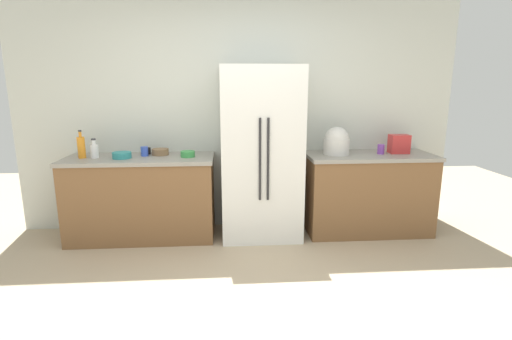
# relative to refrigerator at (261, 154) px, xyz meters

# --- Properties ---
(ground_plane) EXTENTS (9.80, 9.80, 0.00)m
(ground_plane) POSITION_rel_refrigerator_xyz_m (-0.23, -1.59, -0.91)
(ground_plane) COLOR tan
(kitchen_back_panel) EXTENTS (4.90, 0.10, 3.07)m
(kitchen_back_panel) POSITION_rel_refrigerator_xyz_m (-0.23, 0.39, 0.63)
(kitchen_back_panel) COLOR silver
(kitchen_back_panel) RESTS_ON ground_plane
(counter_left) EXTENTS (1.54, 0.63, 0.89)m
(counter_left) POSITION_rel_refrigerator_xyz_m (-1.28, 0.03, -0.46)
(counter_left) COLOR brown
(counter_left) RESTS_ON ground_plane
(counter_right) EXTENTS (1.38, 0.63, 0.89)m
(counter_right) POSITION_rel_refrigerator_xyz_m (1.20, 0.03, -0.46)
(counter_right) COLOR brown
(counter_right) RESTS_ON ground_plane
(refrigerator) EXTENTS (0.84, 0.66, 1.82)m
(refrigerator) POSITION_rel_refrigerator_xyz_m (0.00, 0.00, 0.00)
(refrigerator) COLOR white
(refrigerator) RESTS_ON ground_plane
(toaster) EXTENTS (0.21, 0.14, 0.20)m
(toaster) POSITION_rel_refrigerator_xyz_m (1.53, 0.06, 0.08)
(toaster) COLOR red
(toaster) RESTS_ON counter_right
(rice_cooker) EXTENTS (0.28, 0.28, 0.30)m
(rice_cooker) POSITION_rel_refrigerator_xyz_m (0.82, 0.04, 0.11)
(rice_cooker) COLOR silver
(rice_cooker) RESTS_ON counter_right
(bottle_a) EXTENTS (0.08, 0.08, 0.20)m
(bottle_a) POSITION_rel_refrigerator_xyz_m (-1.72, 0.01, 0.06)
(bottle_a) COLOR white
(bottle_a) RESTS_ON counter_left
(bottle_b) EXTENTS (0.08, 0.08, 0.29)m
(bottle_b) POSITION_rel_refrigerator_xyz_m (-1.85, 0.01, 0.09)
(bottle_b) COLOR orange
(bottle_b) RESTS_ON counter_left
(cup_a) EXTENTS (0.08, 0.08, 0.10)m
(cup_a) POSITION_rel_refrigerator_xyz_m (-1.23, 0.08, 0.03)
(cup_a) COLOR blue
(cup_a) RESTS_ON counter_left
(cup_b) EXTENTS (0.07, 0.07, 0.11)m
(cup_b) POSITION_rel_refrigerator_xyz_m (1.31, 0.02, 0.03)
(cup_b) COLOR purple
(cup_b) RESTS_ON counter_right
(cup_c) EXTENTS (0.09, 0.09, 0.07)m
(cup_c) POSITION_rel_refrigerator_xyz_m (-1.24, 0.20, 0.01)
(cup_c) COLOR black
(cup_c) RESTS_ON counter_left
(bowl_a) EXTENTS (0.15, 0.15, 0.06)m
(bowl_a) POSITION_rel_refrigerator_xyz_m (-0.77, -0.00, 0.01)
(bowl_a) COLOR green
(bowl_a) RESTS_ON counter_left
(bowl_b) EXTENTS (0.18, 0.18, 0.07)m
(bowl_b) POSITION_rel_refrigerator_xyz_m (-1.08, 0.14, 0.01)
(bowl_b) COLOR brown
(bowl_b) RESTS_ON counter_left
(bowl_c) EXTENTS (0.19, 0.19, 0.06)m
(bowl_c) POSITION_rel_refrigerator_xyz_m (-1.44, -0.03, 0.01)
(bowl_c) COLOR teal
(bowl_c) RESTS_ON counter_left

